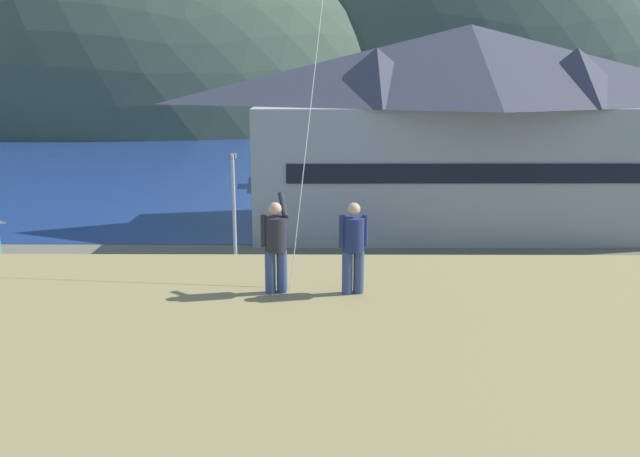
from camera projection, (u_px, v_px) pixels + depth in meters
ground_plane at (279, 397)px, 20.07m from camera, size 600.00×600.00×0.00m
parking_lot_pad at (287, 332)px, 24.91m from camera, size 40.00×20.00×0.10m
bay_water at (313, 154)px, 78.32m from camera, size 360.00×84.00×0.03m
far_hill_east_peak at (158, 122)px, 126.29m from camera, size 94.32×72.30×75.32m
far_hill_center_saddle at (426, 118)px, 137.73m from camera, size 103.39×59.35×95.54m
harbor_lodge at (467, 123)px, 40.29m from camera, size 27.82×11.98×12.60m
wharf_dock at (317, 187)px, 54.14m from camera, size 3.20×12.49×0.70m
moored_boat_wharfside at (280, 177)px, 56.60m from camera, size 2.39×6.31×2.16m
moored_boat_outer_mooring at (359, 179)px, 55.77m from camera, size 2.55×7.59×2.16m
moored_boat_inner_slip at (276, 177)px, 57.08m from camera, size 3.49×8.67×2.16m
parked_car_corner_spot at (118, 291)px, 26.55m from camera, size 4.20×2.06×1.82m
parked_car_front_row_red at (57, 346)px, 21.20m from camera, size 4.27×2.20×1.82m
parked_car_back_row_right at (386, 290)px, 26.65m from camera, size 4.35×2.37×1.82m
parking_light_pole at (234, 210)px, 29.46m from camera, size 0.24×0.78×6.12m
person_kite_flyer at (276, 244)px, 11.96m from camera, size 0.52×0.70×1.86m
person_companion at (353, 245)px, 11.92m from camera, size 0.54×0.40×1.74m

